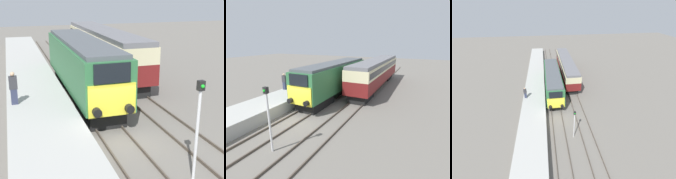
# 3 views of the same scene
# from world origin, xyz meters

# --- Properties ---
(ground_plane) EXTENTS (120.00, 120.00, 0.00)m
(ground_plane) POSITION_xyz_m (0.00, 0.00, 0.00)
(ground_plane) COLOR slate
(platform_left) EXTENTS (3.50, 50.00, 1.05)m
(platform_left) POSITION_xyz_m (-3.30, 8.00, 0.52)
(platform_left) COLOR #A8A8A3
(platform_left) RESTS_ON ground_plane
(rails_near_track) EXTENTS (1.51, 60.00, 0.14)m
(rails_near_track) POSITION_xyz_m (0.00, 5.00, 0.07)
(rails_near_track) COLOR #4C4238
(rails_near_track) RESTS_ON ground_plane
(rails_far_track) EXTENTS (1.50, 60.00, 0.14)m
(rails_far_track) POSITION_xyz_m (3.40, 5.00, 0.07)
(rails_far_track) COLOR #4C4238
(rails_far_track) RESTS_ON ground_plane
(locomotive) EXTENTS (2.70, 13.64, 3.99)m
(locomotive) POSITION_xyz_m (0.00, 7.10, 2.21)
(locomotive) COLOR black
(locomotive) RESTS_ON ground_plane
(passenger_carriage) EXTENTS (2.75, 16.95, 3.92)m
(passenger_carriage) POSITION_xyz_m (3.40, 13.27, 2.37)
(passenger_carriage) COLOR black
(passenger_carriage) RESTS_ON ground_plane
(person_on_platform) EXTENTS (0.44, 0.26, 1.83)m
(person_on_platform) POSITION_xyz_m (-4.61, 3.71, 1.97)
(person_on_platform) COLOR #2D334C
(person_on_platform) RESTS_ON platform_left
(signal_post) EXTENTS (0.24, 0.28, 3.96)m
(signal_post) POSITION_xyz_m (1.70, -4.36, 2.35)
(signal_post) COLOR silver
(signal_post) RESTS_ON ground_plane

